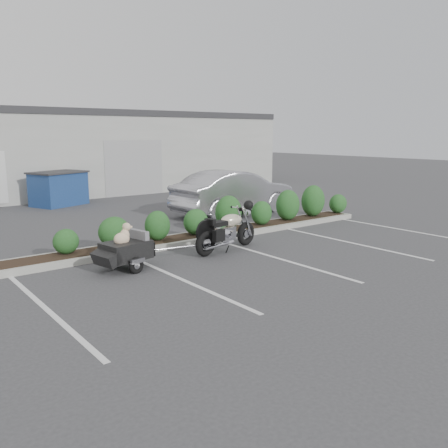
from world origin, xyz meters
TOP-DOWN VIEW (x-y plane):
  - ground at (0.00, 0.00)m, footprint 90.00×90.00m
  - planter_kerb at (1.00, 2.20)m, footprint 12.00×1.00m
  - building at (0.00, 17.00)m, footprint 26.00×10.00m
  - motorcycle at (0.73, 0.75)m, footprint 2.17×0.90m
  - pet_trailer at (-2.06, 0.77)m, footprint 1.76×1.00m
  - sedan at (4.42, 5.00)m, footprint 4.92×1.99m
  - dumpster at (0.03, 11.00)m, footprint 2.49×2.12m

SIDE VIEW (x-z plane):
  - ground at x=0.00m, z-range 0.00..0.00m
  - planter_kerb at x=1.00m, z-range 0.00..0.15m
  - pet_trailer at x=-2.06m, z-range -0.08..0.96m
  - motorcycle at x=0.73m, z-range -0.13..1.13m
  - dumpster at x=0.03m, z-range 0.01..1.40m
  - sedan at x=4.42m, z-range 0.00..1.59m
  - building at x=0.00m, z-range 0.00..4.00m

